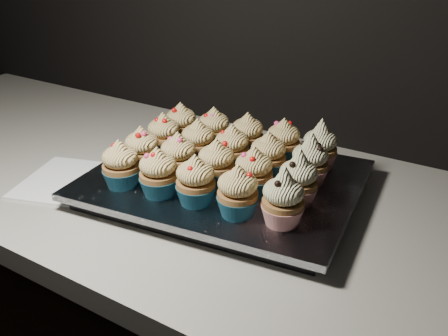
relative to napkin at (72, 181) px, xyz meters
The scene contains 24 objects.
worktop 0.48m from the napkin, 14.62° to the left, with size 2.44×0.64×0.04m, color beige.
napkin is the anchor object (origin of this frame).
baking_tray 0.29m from the napkin, 23.42° to the left, with size 0.42×0.32×0.02m, color black.
foil_lining 0.29m from the napkin, 23.42° to the left, with size 0.46×0.36×0.01m, color silver.
cupcake_0 0.15m from the napkin, ahead, with size 0.06×0.06×0.08m.
cupcake_1 0.22m from the napkin, ahead, with size 0.06×0.06×0.08m.
cupcake_2 0.28m from the napkin, ahead, with size 0.06×0.06×0.08m.
cupcake_3 0.35m from the napkin, ahead, with size 0.06×0.06×0.08m.
cupcake_4 0.42m from the napkin, ahead, with size 0.06×0.06×0.10m.
cupcake_5 0.16m from the napkin, 24.95° to the left, with size 0.06×0.06×0.08m.
cupcake_6 0.22m from the napkin, 19.84° to the left, with size 0.06×0.06×0.08m.
cupcake_7 0.29m from the napkin, 16.61° to the left, with size 0.06×0.06×0.08m.
cupcake_8 0.35m from the napkin, 14.44° to the left, with size 0.06×0.06×0.08m.
cupcake_9 0.43m from the napkin, 13.33° to the left, with size 0.06×0.06×0.10m.
cupcake_10 0.19m from the napkin, 49.28° to the left, with size 0.06×0.06×0.08m.
cupcake_11 0.25m from the napkin, 36.87° to the left, with size 0.06×0.06×0.08m.
cupcake_12 0.30m from the napkin, 30.56° to the left, with size 0.06×0.06×0.08m.
cupcake_13 0.37m from the napkin, 25.37° to the left, with size 0.06×0.06×0.08m.
cupcake_14 0.44m from the napkin, 22.92° to the left, with size 0.06×0.06×0.10m.
cupcake_15 0.24m from the napkin, 61.42° to the left, with size 0.06×0.06×0.08m.
cupcake_16 0.28m from the napkin, 49.86° to the left, with size 0.06×0.06×0.08m.
cupcake_17 0.34m from the napkin, 41.16° to the left, with size 0.06×0.06×0.08m.
cupcake_18 0.40m from the napkin, 35.27° to the left, with size 0.06×0.06×0.08m.
cupcake_19 0.46m from the napkin, 31.20° to the left, with size 0.06×0.06×0.10m.
Camera 1 is at (0.22, 1.03, 1.33)m, focal length 40.00 mm.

